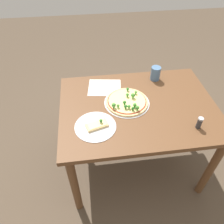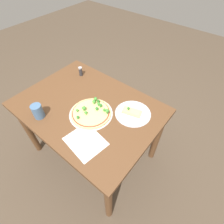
{
  "view_description": "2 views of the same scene",
  "coord_description": "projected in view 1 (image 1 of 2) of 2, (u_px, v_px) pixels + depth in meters",
  "views": [
    {
      "loc": [
        -0.36,
        -1.18,
        1.86
      ],
      "look_at": [
        -0.21,
        -0.06,
        0.77
      ],
      "focal_mm": 35.0,
      "sensor_mm": 36.0,
      "label": 1
    },
    {
      "loc": [
        -0.79,
        0.65,
        1.79
      ],
      "look_at": [
        -0.21,
        -0.06,
        0.77
      ],
      "focal_mm": 28.0,
      "sensor_mm": 36.0,
      "label": 2
    }
  ],
  "objects": [
    {
      "name": "ground_plane",
      "position": [
        132.0,
        162.0,
        2.17
      ],
      "size": [
        8.0,
        8.0,
        0.0
      ],
      "primitive_type": "plane",
      "color": "brown"
    },
    {
      "name": "dining_table",
      "position": [
        137.0,
        115.0,
        1.71
      ],
      "size": [
        1.18,
        0.86,
        0.75
      ],
      "color": "brown",
      "rests_on": "ground_plane"
    },
    {
      "name": "pizza_tray_whole",
      "position": [
        127.0,
        102.0,
        1.65
      ],
      "size": [
        0.35,
        0.35,
        0.07
      ],
      "color": "silver",
      "rests_on": "dining_table"
    },
    {
      "name": "pizza_tray_slice",
      "position": [
        96.0,
        126.0,
        1.48
      ],
      "size": [
        0.29,
        0.29,
        0.05
      ],
      "color": "silver",
      "rests_on": "dining_table"
    },
    {
      "name": "drinking_cup",
      "position": [
        155.0,
        73.0,
        1.85
      ],
      "size": [
        0.08,
        0.08,
        0.12
      ],
      "primitive_type": "cylinder",
      "color": "#4C7099",
      "rests_on": "dining_table"
    },
    {
      "name": "condiment_shaker",
      "position": [
        199.0,
        123.0,
        1.45
      ],
      "size": [
        0.04,
        0.04,
        0.09
      ],
      "color": "#333338",
      "rests_on": "dining_table"
    },
    {
      "name": "paper_menu",
      "position": [
        105.0,
        87.0,
        1.8
      ],
      "size": [
        0.29,
        0.25,
        0.0
      ],
      "primitive_type": "cube",
      "rotation": [
        0.0,
        0.0,
        -0.14
      ],
      "color": "white",
      "rests_on": "dining_table"
    }
  ]
}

